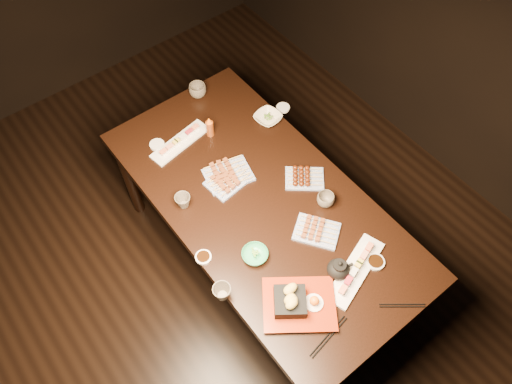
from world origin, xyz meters
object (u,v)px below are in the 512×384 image
(yakitori_plate_left, at_px, (228,178))
(tempura_tray, at_px, (300,301))
(teacup_far_left, at_px, (183,201))
(condiment_bottle, at_px, (210,126))
(teapot, at_px, (339,268))
(sushi_platter_far, at_px, (180,141))
(teacup_near_left, at_px, (222,292))
(teacup_mid_right, at_px, (325,200))
(yakitori_plate_center, at_px, (228,173))
(sushi_platter_near, at_px, (356,269))
(dining_table, at_px, (261,236))
(edamame_bowl_green, at_px, (255,255))
(edamame_bowl_cream, at_px, (268,118))
(yakitori_plate_right, at_px, (317,229))
(teacup_far_right, at_px, (198,90))

(yakitori_plate_left, xyz_separation_m, tempura_tray, (-0.15, -0.75, 0.03))
(teacup_far_left, bearing_deg, condiment_bottle, 38.61)
(yakitori_plate_left, height_order, teapot, teapot)
(sushi_platter_far, distance_m, teacup_near_left, 0.93)
(teacup_mid_right, distance_m, condiment_bottle, 0.76)
(teacup_mid_right, bearing_deg, yakitori_plate_center, 122.82)
(sushi_platter_near, bearing_deg, dining_table, 81.87)
(edamame_bowl_green, relative_size, condiment_bottle, 0.95)
(yakitori_plate_center, height_order, tempura_tray, tempura_tray)
(sushi_platter_far, bearing_deg, edamame_bowl_cream, 151.85)
(teacup_mid_right, xyz_separation_m, teacup_far_left, (-0.57, 0.44, 0.00))
(dining_table, relative_size, teapot, 14.26)
(dining_table, xyz_separation_m, sushi_platter_near, (0.10, -0.58, 0.40))
(teacup_mid_right, bearing_deg, sushi_platter_far, 114.77)
(yakitori_plate_right, xyz_separation_m, tempura_tray, (-0.32, -0.23, 0.03))
(sushi_platter_near, height_order, edamame_bowl_green, sushi_platter_near)
(tempura_tray, bearing_deg, teapot, 39.24)
(tempura_tray, xyz_separation_m, teapot, (0.25, 0.01, -0.01))
(dining_table, distance_m, teacup_near_left, 0.69)
(yakitori_plate_center, height_order, teacup_mid_right, teacup_mid_right)
(yakitori_plate_right, bearing_deg, teacup_mid_right, 89.59)
(edamame_bowl_green, bearing_deg, dining_table, 45.56)
(yakitori_plate_right, xyz_separation_m, edamame_bowl_cream, (0.27, 0.72, -0.01))
(dining_table, xyz_separation_m, edamame_bowl_green, (-0.23, -0.23, 0.39))
(teacup_far_left, bearing_deg, teacup_near_left, -104.24)
(yakitori_plate_center, distance_m, teacup_near_left, 0.67)
(yakitori_plate_left, xyz_separation_m, teapot, (0.09, -0.73, 0.03))
(tempura_tray, xyz_separation_m, condiment_bottle, (0.27, 1.07, 0.01))
(condiment_bottle, bearing_deg, teacup_mid_right, -75.22)
(dining_table, distance_m, condiment_bottle, 0.69)
(dining_table, relative_size, tempura_tray, 5.57)
(yakitori_plate_left, distance_m, teacup_far_left, 0.27)
(yakitori_plate_center, distance_m, teacup_far_left, 0.29)
(sushi_platter_far, relative_size, edamame_bowl_green, 2.86)
(sushi_platter_far, height_order, teacup_near_left, teacup_near_left)
(dining_table, height_order, teacup_mid_right, teacup_mid_right)
(dining_table, height_order, teacup_far_left, teacup_far_left)
(teacup_far_left, distance_m, teacup_far_right, 0.77)
(sushi_platter_near, xyz_separation_m, teapot, (-0.07, 0.04, 0.03))
(sushi_platter_far, relative_size, tempura_tray, 1.13)
(yakitori_plate_right, bearing_deg, yakitori_plate_center, 159.82)
(teacup_far_left, bearing_deg, yakitori_plate_left, -4.64)
(dining_table, bearing_deg, edamame_bowl_cream, 59.93)
(teacup_far_right, bearing_deg, teacup_mid_right, -85.66)
(yakitori_plate_left, relative_size, teacup_far_right, 2.16)
(sushi_platter_near, height_order, condiment_bottle, condiment_bottle)
(dining_table, bearing_deg, sushi_platter_far, 113.74)
(yakitori_plate_right, relative_size, edamame_bowl_green, 1.68)
(teacup_far_left, bearing_deg, dining_table, -34.12)
(edamame_bowl_cream, bearing_deg, condiment_bottle, 160.24)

